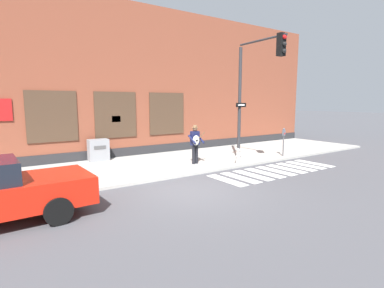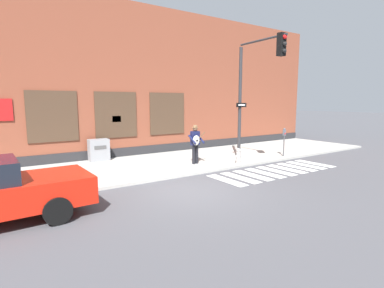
# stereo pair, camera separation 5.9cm
# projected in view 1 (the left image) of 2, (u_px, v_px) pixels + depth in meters

# --- Properties ---
(ground_plane) EXTENTS (160.00, 160.00, 0.00)m
(ground_plane) POSITION_uv_depth(u_px,v_px,m) (189.00, 190.00, 9.70)
(ground_plane) COLOR #4C4C51
(sidewalk) EXTENTS (28.00, 4.95, 0.11)m
(sidewalk) POSITION_uv_depth(u_px,v_px,m) (138.00, 167.00, 13.01)
(sidewalk) COLOR #ADAAA3
(sidewalk) RESTS_ON ground
(building_backdrop) EXTENTS (28.00, 4.06, 7.73)m
(building_backdrop) POSITION_uv_depth(u_px,v_px,m) (102.00, 83.00, 16.14)
(building_backdrop) COLOR brown
(building_backdrop) RESTS_ON ground
(crosswalk) EXTENTS (5.78, 1.90, 0.01)m
(crosswalk) POSITION_uv_depth(u_px,v_px,m) (276.00, 171.00, 12.45)
(crosswalk) COLOR silver
(crosswalk) RESTS_ON ground
(busker) EXTENTS (0.72, 0.55, 1.73)m
(busker) POSITION_uv_depth(u_px,v_px,m) (195.00, 142.00, 13.24)
(busker) COLOR black
(busker) RESTS_ON sidewalk
(traffic_light) EXTENTS (0.60, 2.72, 5.42)m
(traffic_light) POSITION_uv_depth(u_px,v_px,m) (255.00, 80.00, 13.11)
(traffic_light) COLOR #2D2D30
(traffic_light) RESTS_ON sidewalk
(parking_meter) EXTENTS (0.13, 0.11, 1.44)m
(parking_meter) POSITION_uv_depth(u_px,v_px,m) (284.00, 138.00, 15.17)
(parking_meter) COLOR #47474C
(parking_meter) RESTS_ON sidewalk
(utility_box) EXTENTS (0.92, 0.52, 1.02)m
(utility_box) POSITION_uv_depth(u_px,v_px,m) (98.00, 150.00, 14.00)
(utility_box) COLOR gray
(utility_box) RESTS_ON sidewalk
(fire_hydrant) EXTENTS (0.38, 0.20, 0.70)m
(fire_hydrant) POSITION_uv_depth(u_px,v_px,m) (238.00, 156.00, 13.41)
(fire_hydrant) COLOR #B2ADA8
(fire_hydrant) RESTS_ON sidewalk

